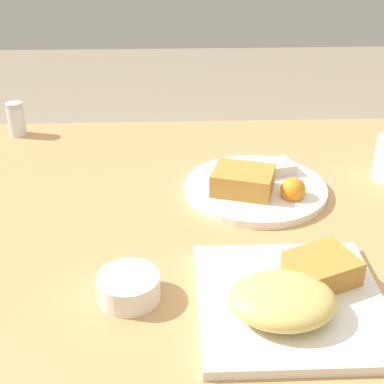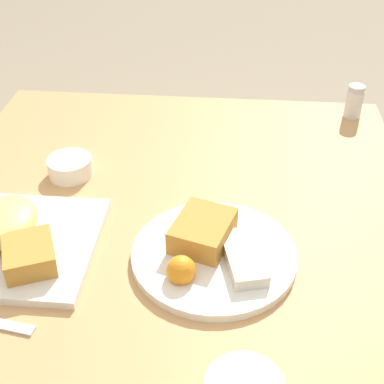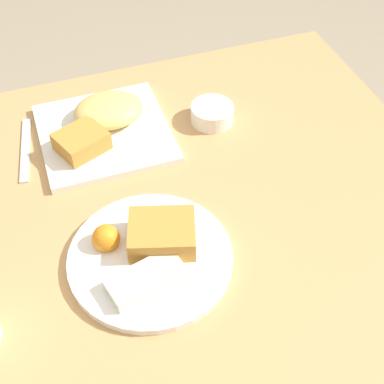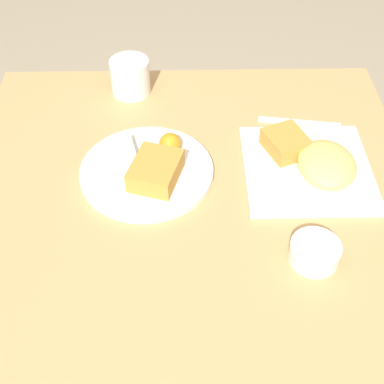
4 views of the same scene
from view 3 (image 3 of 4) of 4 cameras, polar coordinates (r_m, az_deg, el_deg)
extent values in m
plane|color=gray|center=(1.52, 0.15, -19.28)|extent=(8.00, 8.00, 0.00)
cube|color=tan|center=(0.93, 0.23, -2.38)|extent=(0.93, 0.87, 0.04)
cylinder|color=#9F7649|center=(1.54, 9.77, 3.15)|extent=(0.05, 0.05, 0.67)
cube|color=white|center=(1.05, -9.30, 6.20)|extent=(0.24, 0.24, 0.01)
ellipsoid|color=#EFCC6B|center=(1.06, -8.89, 8.63)|extent=(0.13, 0.11, 0.04)
cube|color=#C68938|center=(1.00, -11.71, 5.32)|extent=(0.11, 0.10, 0.04)
cylinder|color=white|center=(0.84, -4.45, -7.03)|extent=(0.26, 0.26, 0.01)
cube|color=#C68938|center=(0.83, -3.22, -4.47)|extent=(0.12, 0.11, 0.04)
cube|color=silver|center=(0.80, -4.95, -9.19)|extent=(0.13, 0.08, 0.02)
sphere|color=orange|center=(0.85, -9.17, -4.88)|extent=(0.04, 0.04, 0.04)
cylinder|color=white|center=(1.07, 2.15, 8.35)|extent=(0.08, 0.08, 0.04)
cylinder|color=beige|center=(1.06, 2.18, 9.01)|extent=(0.07, 0.07, 0.00)
cube|color=silver|center=(1.06, -17.33, 4.37)|extent=(0.04, 0.18, 0.00)
camera|label=1|loc=(1.37, -10.89, 37.71)|focal=50.00mm
camera|label=2|loc=(0.70, -67.80, 9.74)|focal=50.00mm
camera|label=4|loc=(1.01, 49.95, 36.98)|focal=50.00mm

